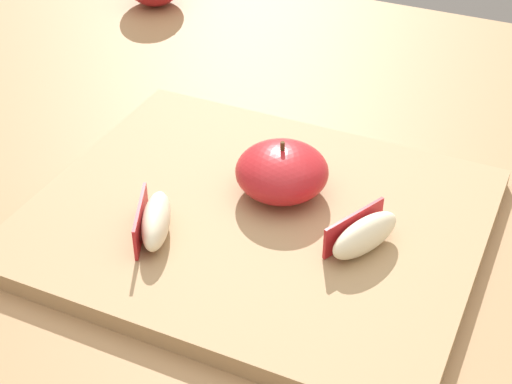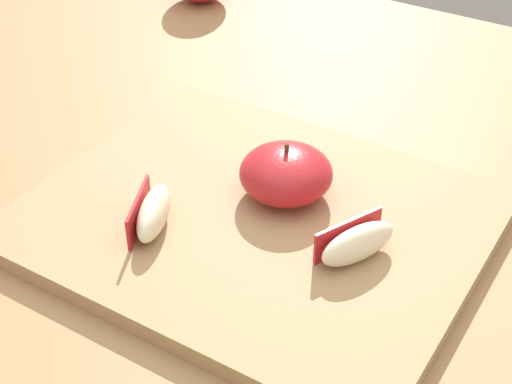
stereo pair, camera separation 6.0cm
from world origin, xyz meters
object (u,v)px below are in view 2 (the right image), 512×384
cutting_board (256,220)px  apple_wedge_front (152,213)px  apple_wedge_back (357,243)px  apple_half_skin_up (286,173)px

cutting_board → apple_wedge_front: 0.08m
apple_wedge_front → apple_wedge_back: (0.15, 0.05, 0.00)m
cutting_board → apple_half_skin_up: (0.01, 0.03, 0.03)m
cutting_board → apple_wedge_front: (-0.06, -0.06, 0.02)m
apple_half_skin_up → apple_wedge_front: 0.11m
apple_half_skin_up → apple_wedge_back: (0.08, -0.04, -0.01)m
apple_half_skin_up → apple_wedge_back: size_ratio=1.13×
cutting_board → apple_wedge_back: (0.09, -0.01, 0.02)m
apple_half_skin_up → cutting_board: bearing=-103.0°
apple_wedge_back → apple_half_skin_up: bearing=153.7°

